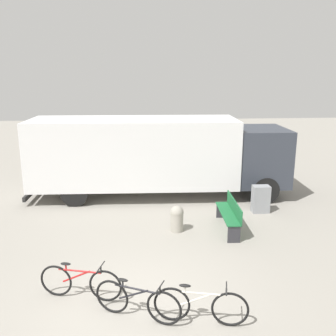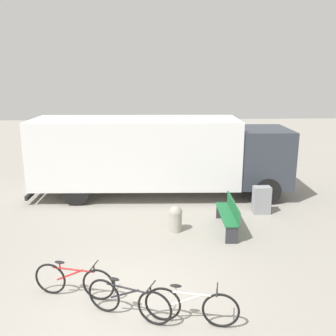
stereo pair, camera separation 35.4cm
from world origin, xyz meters
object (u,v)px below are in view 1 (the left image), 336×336
Objects in this scene: bicycle_near at (80,282)px; bollard_near_bench at (177,218)px; bicycle_middle at (137,301)px; bicycle_far at (200,306)px; delivery_truck at (156,153)px; utility_box at (261,199)px; park_bench at (230,213)px.

bicycle_near is 2.21× the size of bollard_near_bench.
bicycle_far is at bearing 13.20° from bicycle_middle.
delivery_truck is 4.09m from utility_box.
bicycle_far is at bearing 161.50° from park_bench.
bollard_near_bench is at bearing 98.21° from bicycle_middle.
delivery_truck is 10.46× the size of utility_box.
bicycle_near is (-1.87, -6.54, -1.25)m from delivery_truck.
park_bench is 4.78m from bicycle_middle.
bicycle_far is at bearing -118.06° from utility_box.
bicycle_near is at bearing 170.30° from bicycle_far.
delivery_truck is at bearing 148.33° from utility_box.
delivery_truck is 5.52× the size of bicycle_far.
utility_box is (2.91, 5.45, 0.09)m from bicycle_far.
utility_box is (3.34, -2.06, -1.17)m from delivery_truck.
bicycle_far is 6.18m from utility_box.
park_bench is 1.13× the size of bicycle_near.
utility_box is (4.06, 5.22, 0.09)m from bicycle_middle.
bicycle_far is (1.15, -0.23, 0.00)m from bicycle_middle.
bollard_near_bench is (-1.57, 0.00, -0.10)m from park_bench.
delivery_truck reaches higher than bollard_near_bench.
utility_box is at bearing 55.61° from bicycle_near.
bicycle_middle is 1.78× the size of utility_box.
delivery_truck is 5.87× the size of bicycle_middle.
bicycle_near is 1.06× the size of bicycle_middle.
bicycle_near is at bearing -125.87° from bollard_near_bench.
bollard_near_bench is at bearing 103.20° from bicycle_far.
park_bench is 4.45m from bicycle_far.
bicycle_far is 2.23× the size of bollard_near_bench.
bicycle_middle is (1.15, -0.74, 0.00)m from bicycle_near.
bicycle_near is 2.50m from bicycle_far.
park_bench is at bearing 82.55° from bicycle_far.
bicycle_middle is 4.10m from bollard_near_bench.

